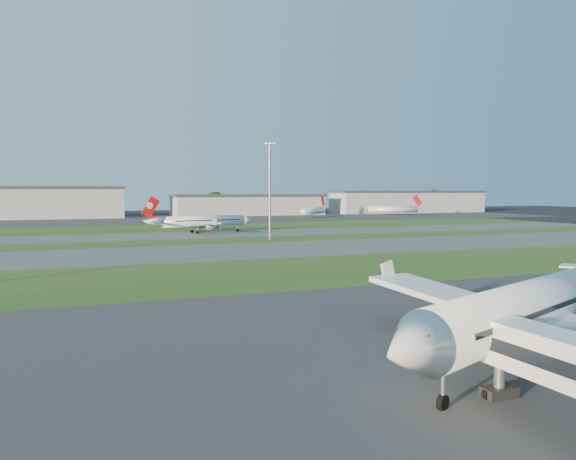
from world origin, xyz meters
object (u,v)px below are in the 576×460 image
airliner_taxiing (203,221)px  light_mast_centre (270,184)px  airliner_parked (540,306)px  mini_jet_near (314,211)px  mini_jet_far (393,209)px

airliner_taxiing → light_mast_centre: bearing=100.4°
airliner_parked → airliner_taxiing: 137.64m
mini_jet_near → light_mast_centre: 126.92m
mini_jet_near → mini_jet_far: size_ratio=0.79×
airliner_parked → mini_jet_far: (125.76, 222.59, -0.99)m
airliner_parked → mini_jet_far: airliner_parked is taller
airliner_parked → light_mast_centre: bearing=58.7°
airliner_parked → light_mast_centre: 109.15m
airliner_parked → mini_jet_near: (77.79, 217.78, -0.99)m
airliner_parked → light_mast_centre: size_ratio=1.43×
airliner_taxiing → mini_jet_far: bearing=-154.7°
airliner_parked → airliner_taxiing: (5.02, 137.55, -0.68)m
light_mast_centre → mini_jet_far: bearing=46.4°
mini_jet_near → airliner_parked: bearing=-154.4°
mini_jet_far → mini_jet_near: bearing=-153.7°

